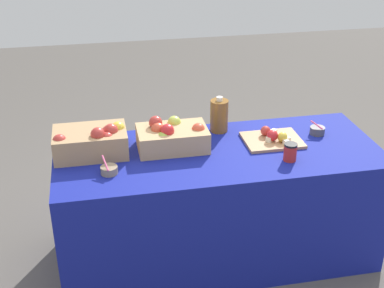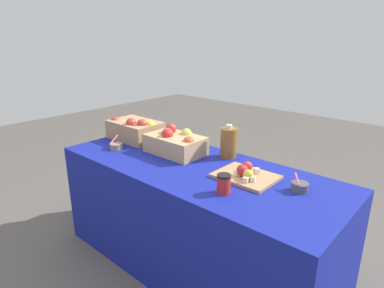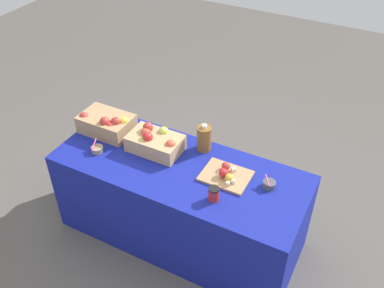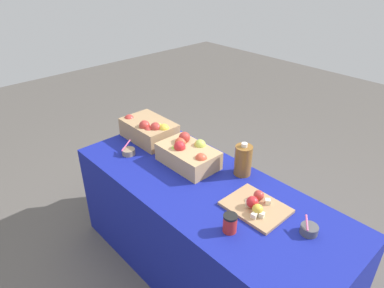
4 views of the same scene
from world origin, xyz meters
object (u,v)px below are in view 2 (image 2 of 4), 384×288
at_px(apple_crate_left, 136,129).
at_px(cutting_board_front, 246,174).
at_px(sample_bowl_mid, 300,187).
at_px(cider_jug, 229,143).
at_px(apple_crate_middle, 175,143).
at_px(coffee_cup, 224,184).
at_px(sample_bowl_near, 116,146).

relative_size(apple_crate_left, cutting_board_front, 1.21).
relative_size(sample_bowl_mid, cider_jug, 0.41).
height_order(apple_crate_left, sample_bowl_mid, apple_crate_left).
bearing_deg(apple_crate_left, apple_crate_middle, -2.28).
distance_m(apple_crate_middle, cutting_board_front, 0.61).
distance_m(cider_jug, coffee_cup, 0.55).
height_order(apple_crate_left, cider_jug, cider_jug).
xyz_separation_m(apple_crate_middle, cider_jug, (0.33, 0.18, 0.03)).
bearing_deg(cider_jug, sample_bowl_mid, -15.99).
bearing_deg(cider_jug, apple_crate_left, -168.23).
distance_m(cutting_board_front, sample_bowl_near, 1.01).
xyz_separation_m(apple_crate_left, coffee_cup, (1.08, -0.29, -0.03)).
xyz_separation_m(apple_crate_left, sample_bowl_near, (0.07, -0.24, -0.06)).
bearing_deg(apple_crate_left, cider_jug, 11.77).
distance_m(sample_bowl_near, cider_jug, 0.82).
bearing_deg(cutting_board_front, apple_crate_middle, 176.69).
xyz_separation_m(apple_crate_middle, coffee_cup, (0.63, -0.27, -0.02)).
relative_size(apple_crate_middle, sample_bowl_mid, 4.32).
bearing_deg(coffee_cup, sample_bowl_mid, 44.97).
bearing_deg(sample_bowl_near, sample_bowl_mid, 10.49).
xyz_separation_m(cider_jug, coffee_cup, (0.30, -0.46, -0.05)).
bearing_deg(apple_crate_left, cutting_board_front, -2.87).
bearing_deg(cutting_board_front, cider_jug, 142.43).
xyz_separation_m(cutting_board_front, sample_bowl_near, (-0.99, -0.19, -0.00)).
bearing_deg(sample_bowl_near, coffee_cup, -2.73).
height_order(cutting_board_front, coffee_cup, coffee_cup).
relative_size(cutting_board_front, coffee_cup, 3.31).
bearing_deg(coffee_cup, apple_crate_middle, 156.32).
relative_size(cider_jug, coffee_cup, 2.20).
relative_size(sample_bowl_near, sample_bowl_mid, 1.06).
relative_size(cutting_board_front, cider_jug, 1.51).
bearing_deg(apple_crate_middle, apple_crate_left, 177.72).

